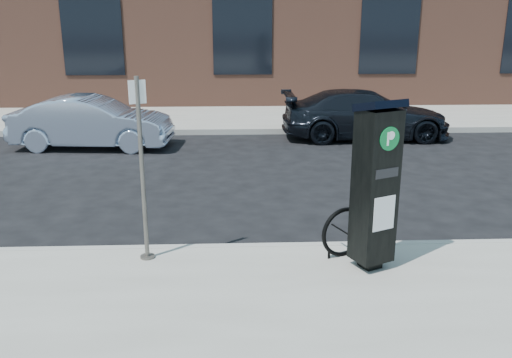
{
  "coord_description": "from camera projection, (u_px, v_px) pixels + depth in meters",
  "views": [
    {
      "loc": [
        -0.33,
        -6.85,
        3.14
      ],
      "look_at": [
        -0.02,
        0.5,
        0.94
      ],
      "focal_mm": 38.0,
      "sensor_mm": 36.0,
      "label": 1
    }
  ],
  "objects": [
    {
      "name": "ground",
      "position": [
        259.0,
        254.0,
        7.47
      ],
      "size": [
        120.0,
        120.0,
        0.0
      ],
      "primitive_type": "plane",
      "color": "black",
      "rests_on": "ground"
    },
    {
      "name": "car_silver",
      "position": [
        92.0,
        122.0,
        13.4
      ],
      "size": [
        3.99,
        1.66,
        1.28
      ],
      "primitive_type": "imported",
      "rotation": [
        0.0,
        0.0,
        1.49
      ],
      "color": "#A0B1CC",
      "rests_on": "ground"
    },
    {
      "name": "sign_pole",
      "position": [
        142.0,
        172.0,
        6.69
      ],
      "size": [
        0.19,
        0.19,
        2.33
      ],
      "rotation": [
        0.0,
        0.0,
        0.42
      ],
      "color": "#524C48",
      "rests_on": "sidewalk_near"
    },
    {
      "name": "car_dark",
      "position": [
        365.0,
        114.0,
        14.46
      ],
      "size": [
        4.45,
        1.83,
        1.29
      ],
      "primitive_type": "imported",
      "rotation": [
        0.0,
        0.0,
        1.57
      ],
      "color": "black",
      "rests_on": "ground"
    },
    {
      "name": "curb_near",
      "position": [
        259.0,
        250.0,
        7.43
      ],
      "size": [
        60.0,
        0.12,
        0.16
      ],
      "primitive_type": "cube",
      "color": "#9E9B93",
      "rests_on": "ground"
    },
    {
      "name": "curb_far",
      "position": [
        246.0,
        131.0,
        15.12
      ],
      "size": [
        60.0,
        0.12,
        0.16
      ],
      "primitive_type": "cube",
      "color": "#9E9B93",
      "rests_on": "ground"
    },
    {
      "name": "bike_rack",
      "position": [
        344.0,
        232.0,
        6.99
      ],
      "size": [
        0.64,
        0.31,
        0.67
      ],
      "rotation": [
        0.0,
        0.0,
        0.39
      ],
      "color": "black",
      "rests_on": "sidewalk_near"
    },
    {
      "name": "sidewalk_far",
      "position": [
        242.0,
        100.0,
        20.85
      ],
      "size": [
        60.0,
        12.0,
        0.15
      ],
      "primitive_type": "cube",
      "color": "gray",
      "rests_on": "ground"
    },
    {
      "name": "parking_kiosk",
      "position": [
        375.0,
        184.0,
        6.46
      ],
      "size": [
        0.62,
        0.59,
        2.11
      ],
      "rotation": [
        0.0,
        0.0,
        0.43
      ],
      "color": "black",
      "rests_on": "sidewalk_near"
    }
  ]
}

